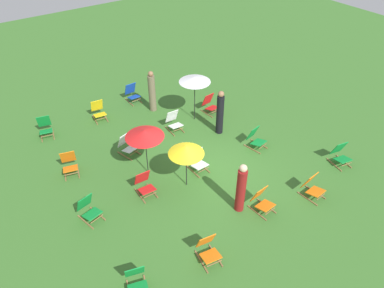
% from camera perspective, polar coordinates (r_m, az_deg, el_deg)
% --- Properties ---
extents(ground_plane, '(40.00, 40.00, 0.00)m').
position_cam_1_polar(ground_plane, '(12.45, 3.21, -4.58)').
color(ground_plane, '#386B28').
extents(deckchair_0, '(0.54, 0.80, 0.83)m').
position_cam_1_polar(deckchair_0, '(12.03, 18.47, -6.42)').
color(deckchair_0, olive).
rests_on(deckchair_0, ground).
extents(deckchair_1, '(0.51, 0.78, 0.83)m').
position_cam_1_polar(deckchair_1, '(11.59, -7.51, -6.34)').
color(deckchair_1, olive).
rests_on(deckchair_1, ground).
extents(deckchair_2, '(0.57, 0.82, 0.83)m').
position_cam_1_polar(deckchair_2, '(15.39, -14.56, 5.09)').
color(deckchair_2, olive).
rests_on(deckchair_2, ground).
extents(deckchair_3, '(0.53, 0.79, 0.83)m').
position_cam_1_polar(deckchair_3, '(11.20, 10.97, -8.76)').
color(deckchair_3, olive).
rests_on(deckchair_3, ground).
extents(deckchair_4, '(0.49, 0.77, 0.83)m').
position_cam_1_polar(deckchair_4, '(16.34, -9.43, 7.88)').
color(deckchair_4, olive).
rests_on(deckchair_4, ground).
extents(deckchair_5, '(0.53, 0.79, 0.83)m').
position_cam_1_polar(deckchair_5, '(15.35, 2.86, 6.27)').
color(deckchair_5, olive).
rests_on(deckchair_5, ground).
extents(deckchair_6, '(0.64, 0.85, 0.83)m').
position_cam_1_polar(deckchair_6, '(11.19, -16.05, -9.84)').
color(deckchair_6, olive).
rests_on(deckchair_6, ground).
extents(deckchair_7, '(0.49, 0.77, 0.83)m').
position_cam_1_polar(deckchair_7, '(12.35, 0.83, -2.65)').
color(deckchair_7, olive).
rests_on(deckchair_7, ground).
extents(deckchair_8, '(0.67, 0.86, 0.83)m').
position_cam_1_polar(deckchair_8, '(9.47, -8.75, -20.63)').
color(deckchair_8, olive).
rests_on(deckchair_8, ground).
extents(deckchair_9, '(0.66, 0.86, 0.83)m').
position_cam_1_polar(deckchair_9, '(13.23, -10.21, -0.16)').
color(deckchair_9, olive).
rests_on(deckchair_9, ground).
extents(deckchair_10, '(0.66, 0.86, 0.83)m').
position_cam_1_polar(deckchair_10, '(12.92, -18.81, -2.95)').
color(deckchair_10, olive).
rests_on(deckchair_10, ground).
extents(deckchair_11, '(0.61, 0.83, 0.83)m').
position_cam_1_polar(deckchair_11, '(13.54, 9.99, 0.87)').
color(deckchair_11, olive).
rests_on(deckchair_11, ground).
extents(deckchair_12, '(0.60, 0.83, 0.83)m').
position_cam_1_polar(deckchair_12, '(9.90, 2.55, -16.26)').
color(deckchair_12, olive).
rests_on(deckchair_12, ground).
extents(deckchair_13, '(0.62, 0.84, 0.83)m').
position_cam_1_polar(deckchair_13, '(13.63, 22.41, -1.55)').
color(deckchair_13, olive).
rests_on(deckchair_13, ground).
extents(deckchair_14, '(0.52, 0.79, 0.83)m').
position_cam_1_polar(deckchair_14, '(14.26, -2.90, 3.55)').
color(deckchair_14, olive).
rests_on(deckchair_14, ground).
extents(deckchair_15, '(0.64, 0.85, 0.83)m').
position_cam_1_polar(deckchair_15, '(15.04, -22.19, 2.49)').
color(deckchair_15, olive).
rests_on(deckchair_15, ground).
extents(umbrella_0, '(1.26, 1.26, 1.77)m').
position_cam_1_polar(umbrella_0, '(11.51, -7.52, 1.64)').
color(umbrella_0, black).
rests_on(umbrella_0, ground).
extents(umbrella_1, '(1.13, 1.13, 1.63)m').
position_cam_1_polar(umbrella_1, '(11.03, -0.93, -0.90)').
color(umbrella_1, black).
rests_on(umbrella_1, ground).
extents(umbrella_2, '(1.24, 1.24, 1.94)m').
position_cam_1_polar(umbrella_2, '(14.13, 0.44, 10.17)').
color(umbrella_2, black).
rests_on(umbrella_2, ground).
extents(person_0, '(0.36, 0.36, 1.81)m').
position_cam_1_polar(person_0, '(15.32, -6.34, 8.16)').
color(person_0, '#72664C').
rests_on(person_0, ground).
extents(person_1, '(0.33, 0.33, 1.84)m').
position_cam_1_polar(person_1, '(13.84, 4.45, 4.89)').
color(person_1, black).
rests_on(person_1, ground).
extents(person_2, '(0.40, 0.40, 1.77)m').
position_cam_1_polar(person_2, '(10.76, 7.75, -7.02)').
color(person_2, maroon).
rests_on(person_2, ground).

